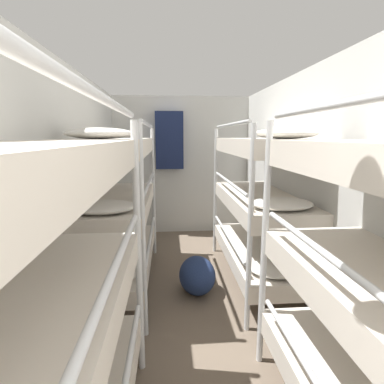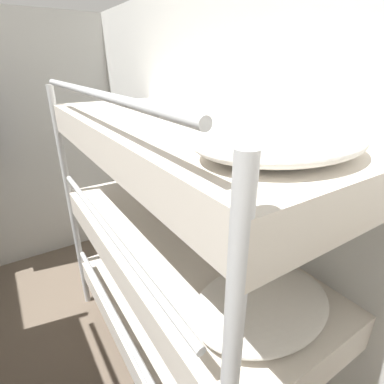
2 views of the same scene
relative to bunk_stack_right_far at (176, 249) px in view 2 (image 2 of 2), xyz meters
name	(u,v)px [view 2 (image 2 of 2)]	position (x,y,z in m)	size (l,w,h in m)	color
wall_right	(383,282)	(0.37, -0.83, 0.20)	(0.06, 5.53, 2.25)	silver
bunk_stack_right_far	(176,249)	(0.00, 0.00, 0.00)	(0.70, 1.82, 1.75)	silver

